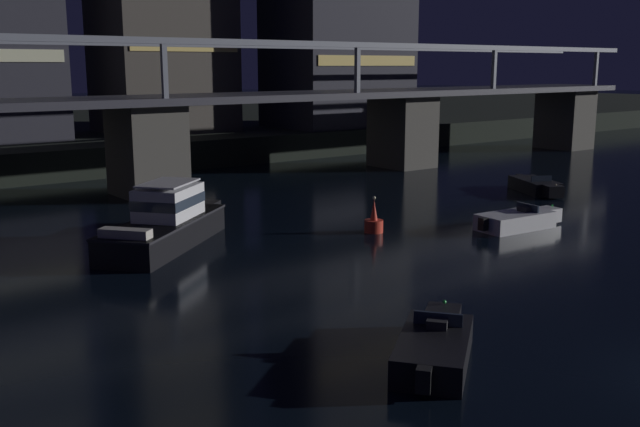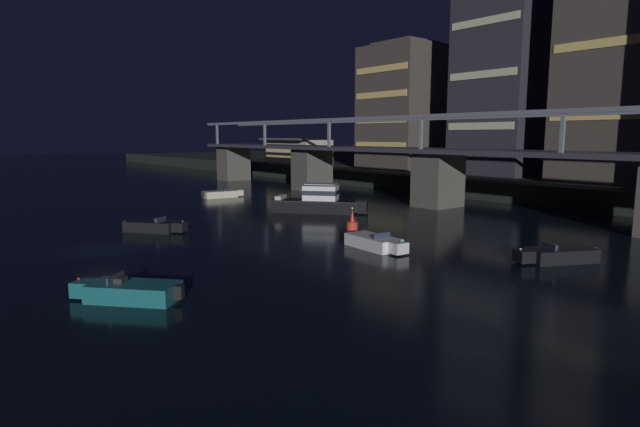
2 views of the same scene
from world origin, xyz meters
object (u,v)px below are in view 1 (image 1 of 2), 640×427
speedboat_mid_center (536,186)px  channel_buoy (374,223)px  river_bridge (146,129)px  speedboat_near_center (435,346)px  cabin_cruiser_near_left (167,222)px  speedboat_near_right (518,220)px

speedboat_mid_center → channel_buoy: size_ratio=2.81×
channel_buoy → river_bridge: bearing=105.3°
river_bridge → speedboat_near_center: (-4.47, -28.49, -3.66)m
cabin_cruiser_near_left → speedboat_near_center: bearing=-89.6°
river_bridge → channel_buoy: (4.37, -15.93, -3.60)m
river_bridge → channel_buoy: bearing=-74.7°
river_bridge → cabin_cruiser_near_left: river_bridge is taller
river_bridge → cabin_cruiser_near_left: bearing=-110.5°
cabin_cruiser_near_left → channel_buoy: size_ratio=4.75×
cabin_cruiser_near_left → channel_buoy: 9.70m
cabin_cruiser_near_left → speedboat_mid_center: size_ratio=1.69×
cabin_cruiser_near_left → speedboat_near_right: 16.86m
river_bridge → speedboat_mid_center: river_bridge is taller
speedboat_near_center → channel_buoy: (8.84, 12.56, 0.06)m
cabin_cruiser_near_left → speedboat_mid_center: bearing=-3.6°
speedboat_near_center → speedboat_near_right: same height
speedboat_near_center → speedboat_near_right: size_ratio=0.89×
speedboat_near_center → speedboat_mid_center: same height
channel_buoy → speedboat_near_right: bearing=-30.2°
speedboat_near_right → speedboat_mid_center: bearing=32.1°
cabin_cruiser_near_left → speedboat_mid_center: 24.46m
speedboat_near_right → channel_buoy: 7.20m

